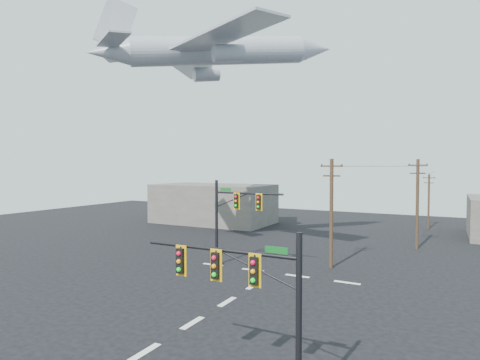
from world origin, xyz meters
The scene contains 10 objects.
ground centered at (0.00, 0.00, 0.00)m, with size 120.00×120.00×0.00m, color black.
lane_markings centered at (0.00, 5.33, 0.01)m, with size 14.00×21.20×0.01m.
signal_mast_near centered at (6.42, -5.24, 3.74)m, with size 7.00×0.72×6.56m.
signal_mast_far centered at (-4.34, 12.12, 4.07)m, with size 6.79×0.84×7.64m.
utility_pole_a centered at (3.74, 15.82, 4.98)m, with size 1.90×0.48×9.53m.
utility_pole_b centered at (9.80, 27.87, 5.04)m, with size 1.95×0.32×9.64m.
utility_pole_c centered at (10.26, 43.66, 4.06)m, with size 1.58×0.37×7.76m.
power_lines centered at (8.53, 29.35, 8.44)m, with size 8.10×27.85×0.85m.
airliner centered at (-7.72, 15.99, 20.27)m, with size 20.76×20.92×6.57m.
building_left centered at (-20.00, 35.00, 3.00)m, with size 18.00×10.00×6.00m, color slate.
Camera 1 is at (12.78, -18.59, 8.90)m, focal length 30.00 mm.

